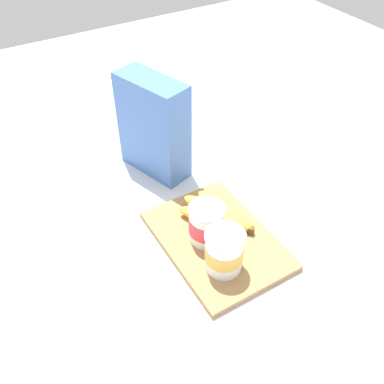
# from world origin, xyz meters

# --- Properties ---
(ground_plane) EXTENTS (2.40, 2.40, 0.00)m
(ground_plane) POSITION_xyz_m (0.00, 0.00, 0.00)
(ground_plane) COLOR silver
(cutting_board) EXTENTS (0.30, 0.21, 0.01)m
(cutting_board) POSITION_xyz_m (0.00, 0.00, 0.01)
(cutting_board) COLOR #A37A4C
(cutting_board) RESTS_ON ground_plane
(cereal_box) EXTENTS (0.19, 0.12, 0.24)m
(cereal_box) POSITION_xyz_m (0.29, -0.01, 0.12)
(cereal_box) COLOR #4770B7
(cereal_box) RESTS_ON ground_plane
(yogurt_cup_front) EXTENTS (0.08, 0.08, 0.09)m
(yogurt_cup_front) POSITION_xyz_m (-0.07, 0.03, 0.06)
(yogurt_cup_front) COLOR white
(yogurt_cup_front) RESTS_ON cutting_board
(yogurt_cup_back) EXTENTS (0.07, 0.07, 0.08)m
(yogurt_cup_back) POSITION_xyz_m (0.01, 0.02, 0.06)
(yogurt_cup_back) COLOR white
(yogurt_cup_back) RESTS_ON cutting_board
(banana_bunch) EXTENTS (0.17, 0.13, 0.04)m
(banana_bunch) POSITION_xyz_m (0.04, -0.03, 0.03)
(banana_bunch) COLOR yellow
(banana_bunch) RESTS_ON cutting_board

